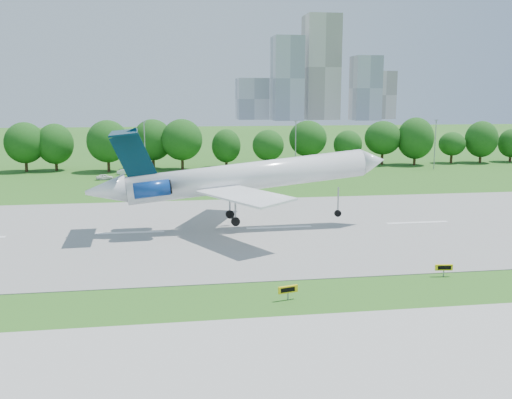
# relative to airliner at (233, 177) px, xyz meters

# --- Properties ---
(ground) EXTENTS (600.00, 600.00, 0.00)m
(ground) POSITION_rel_airliner_xyz_m (6.27, -24.90, -7.18)
(ground) COLOR #255717
(ground) RESTS_ON ground
(runway) EXTENTS (400.00, 45.00, 0.08)m
(runway) POSITION_rel_airliner_xyz_m (6.27, 0.10, -7.14)
(runway) COLOR gray
(runway) RESTS_ON ground
(taxiway) EXTENTS (400.00, 23.00, 0.08)m
(taxiway) POSITION_rel_airliner_xyz_m (6.27, -42.90, -7.14)
(taxiway) COLOR #ADADA8
(taxiway) RESTS_ON ground
(tree_line) EXTENTS (288.40, 8.40, 10.40)m
(tree_line) POSITION_rel_airliner_xyz_m (6.27, 67.10, -0.99)
(tree_line) COLOR #382314
(tree_line) RESTS_ON ground
(light_poles) EXTENTS (175.90, 0.25, 12.19)m
(light_poles) POSITION_rel_airliner_xyz_m (3.77, 57.10, -0.84)
(light_poles) COLOR gray
(light_poles) RESTS_ON ground
(skyline) EXTENTS (127.00, 52.00, 80.00)m
(skyline) POSITION_rel_airliner_xyz_m (106.44, 365.71, 23.28)
(skyline) COLOR #B2B2B7
(skyline) RESTS_ON ground
(airliner) EXTENTS (40.79, 29.57, 12.81)m
(airliner) POSITION_rel_airliner_xyz_m (0.00, 0.00, 0.00)
(airliner) COLOR white
(airliner) RESTS_ON ground
(taxi_sign_left) EXTENTS (1.83, 0.66, 1.29)m
(taxi_sign_left) POSITION_rel_airliner_xyz_m (1.69, -27.57, -6.23)
(taxi_sign_left) COLOR gray
(taxi_sign_left) RESTS_ON ground
(taxi_sign_centre) EXTENTS (1.77, 0.40, 1.24)m
(taxi_sign_centre) POSITION_rel_airliner_xyz_m (18.41, -23.37, -6.27)
(taxi_sign_centre) COLOR gray
(taxi_sign_centre) RESTS_ON ground
(service_vehicle_a) EXTENTS (3.77, 2.09, 1.18)m
(service_vehicle_a) POSITION_rel_airliner_xyz_m (-18.52, 58.93, -6.59)
(service_vehicle_a) COLOR white
(service_vehicle_a) RESTS_ON ground
(service_vehicle_b) EXTENTS (3.83, 2.08, 1.24)m
(service_vehicle_b) POSITION_rel_airliner_xyz_m (-22.20, 50.88, -6.56)
(service_vehicle_b) COLOR white
(service_vehicle_b) RESTS_ON ground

